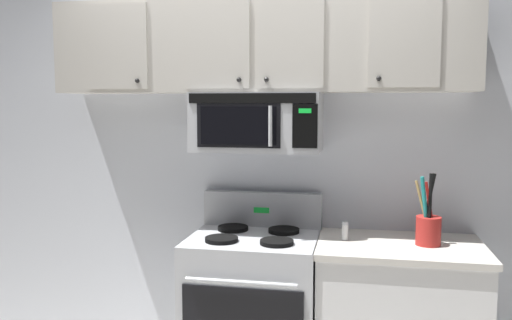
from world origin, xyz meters
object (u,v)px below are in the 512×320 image
(utensil_crock_red, at_px, (428,227))
(salt_shaker, at_px, (345,231))
(stove_range, at_px, (254,307))
(over_range_microwave, at_px, (258,122))

(utensil_crock_red, relative_size, salt_shaker, 3.80)
(stove_range, height_order, utensil_crock_red, utensil_crock_red)
(salt_shaker, bearing_deg, utensil_crock_red, -2.87)
(over_range_microwave, distance_m, utensil_crock_red, 1.15)
(over_range_microwave, distance_m, salt_shaker, 0.82)
(over_range_microwave, bearing_deg, utensil_crock_red, -6.59)
(utensil_crock_red, bearing_deg, salt_shaker, 177.13)
(stove_range, xyz_separation_m, utensil_crock_red, (0.99, 0.00, 0.53))
(stove_range, bearing_deg, utensil_crock_red, 0.13)
(over_range_microwave, xyz_separation_m, utensil_crock_red, (0.99, -0.11, -0.57))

